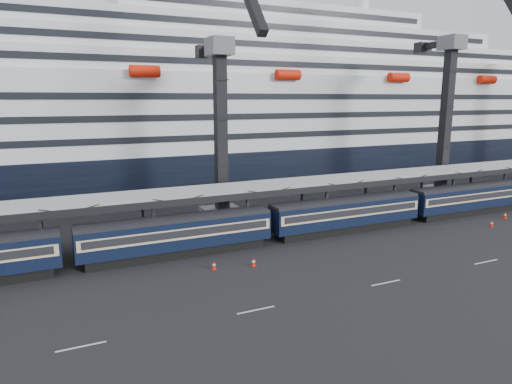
% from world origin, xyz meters
% --- Properties ---
extents(ground, '(260.00, 260.00, 0.00)m').
position_xyz_m(ground, '(0.00, 0.00, 0.00)').
color(ground, black).
rests_on(ground, ground).
extents(train, '(133.05, 3.00, 4.05)m').
position_xyz_m(train, '(-4.65, 10.00, 2.20)').
color(train, black).
rests_on(train, ground).
extents(canopy, '(130.00, 6.25, 5.53)m').
position_xyz_m(canopy, '(0.00, 14.00, 5.25)').
color(canopy, gray).
rests_on(canopy, ground).
extents(cruise_ship, '(214.09, 28.84, 34.00)m').
position_xyz_m(cruise_ship, '(-1.08, 45.99, 12.34)').
color(cruise_ship, black).
rests_on(cruise_ship, ground).
extents(crane_dark_near, '(4.50, 17.75, 35.08)m').
position_xyz_m(crane_dark_near, '(-20.00, 18.59, 11.93)').
color(crane_dark_near, '#4D4F55').
rests_on(crane_dark_near, ground).
extents(crane_dark_mid, '(4.50, 18.24, 39.64)m').
position_xyz_m(crane_dark_mid, '(15.00, 17.59, 13.36)').
color(crane_dark_mid, '#4D4F55').
rests_on(crane_dark_mid, ground).
extents(traffic_cone_b, '(0.42, 0.42, 0.83)m').
position_xyz_m(traffic_cone_b, '(-26.05, 4.99, 0.41)').
color(traffic_cone_b, red).
rests_on(traffic_cone_b, ground).
extents(traffic_cone_c, '(0.42, 0.42, 0.85)m').
position_xyz_m(traffic_cone_c, '(-22.45, 4.24, 0.42)').
color(traffic_cone_c, red).
rests_on(traffic_cone_c, ground).
extents(traffic_cone_d, '(0.42, 0.42, 0.84)m').
position_xyz_m(traffic_cone_d, '(9.10, 4.21, 0.41)').
color(traffic_cone_d, red).
rests_on(traffic_cone_d, ground).
extents(traffic_cone_e, '(0.43, 0.43, 0.87)m').
position_xyz_m(traffic_cone_e, '(14.20, 6.28, 0.43)').
color(traffic_cone_e, red).
rests_on(traffic_cone_e, ground).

